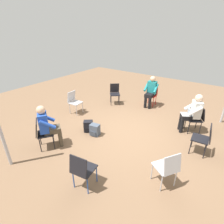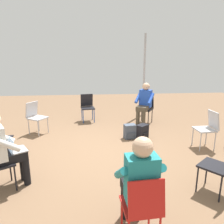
{
  "view_description": "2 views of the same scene",
  "coord_description": "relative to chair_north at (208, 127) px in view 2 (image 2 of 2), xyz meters",
  "views": [
    {
      "loc": [
        -4.04,
        -2.31,
        3.0
      ],
      "look_at": [
        -0.33,
        0.37,
        0.74
      ],
      "focal_mm": 28.0,
      "sensor_mm": 36.0,
      "label": 1
    },
    {
      "loc": [
        4.4,
        -0.16,
        2.04
      ],
      "look_at": [
        -0.3,
        0.26,
        0.8
      ],
      "focal_mm": 35.0,
      "sensor_mm": 36.0,
      "label": 2
    }
  ],
  "objects": [
    {
      "name": "person_in_teal",
      "position": [
        2.27,
        -2.04,
        0.2
      ],
      "size": [
        0.54,
        0.52,
        1.24
      ],
      "rotation": [
        0.0,
        0.0,
        1.64
      ],
      "color": "black",
      "rests_on": "ground"
    },
    {
      "name": "person_with_laptop",
      "position": [
        1.19,
        -3.89,
        0.2
      ],
      "size": [
        0.62,
        0.64,
        1.24
      ],
      "rotation": [
        0.0,
        0.0,
        0.54
      ],
      "color": "black",
      "rests_on": "ground"
    },
    {
      "name": "chair_north",
      "position": [
        0.0,
        0.0,
        0.0
      ],
      "size": [
        0.42,
        0.46,
        0.85
      ],
      "rotation": [
        0.0,
        0.0,
        3.2
      ],
      "color": "#B7B7BC",
      "rests_on": "ground"
    },
    {
      "name": "chair_southwest",
      "position": [
        -1.3,
        -4.04,
        0.0
      ],
      "size": [
        0.56,
        0.58,
        0.85
      ],
      "rotation": [
        0.0,
        0.0,
        -0.57
      ],
      "color": "#B7B7BC",
      "rests_on": "ground"
    },
    {
      "name": "chair_northwest",
      "position": [
        -1.99,
        -0.91,
        0.0
      ],
      "size": [
        0.58,
        0.57,
        0.85
      ],
      "rotation": [
        0.0,
        0.0,
        -2.16
      ],
      "color": "black",
      "rests_on": "ground"
    },
    {
      "name": "ground_plane",
      "position": [
        -0.02,
        -2.37,
        -0.5
      ],
      "size": [
        14.0,
        14.0,
        0.0
      ],
      "primitive_type": "plane",
      "color": "brown"
    },
    {
      "name": "person_in_blue",
      "position": [
        -1.85,
        -1.0,
        0.2
      ],
      "size": [
        0.63,
        0.63,
        1.24
      ],
      "rotation": [
        0.0,
        0.0,
        -2.16
      ],
      "color": "#4C4233",
      "rests_on": "ground"
    },
    {
      "name": "tent_pole_far",
      "position": [
        -2.87,
        -0.8,
        0.86
      ],
      "size": [
        0.07,
        0.07,
        2.71
      ],
      "primitive_type": "cylinder",
      "color": "#B2B2B7",
      "rests_on": "ground"
    },
    {
      "name": "chair_northeast",
      "position": [
        1.66,
        -0.7,
        0.0
      ],
      "size": [
        0.58,
        0.58,
        0.85
      ],
      "rotation": [
        0.0,
        0.0,
        2.26
      ],
      "color": "black",
      "rests_on": "ground"
    },
    {
      "name": "backpack_by_empty_chair",
      "position": [
        -0.72,
        -1.62,
        -0.34
      ],
      "size": [
        0.28,
        0.31,
        0.36
      ],
      "rotation": [
        0.0,
        0.0,
        4.89
      ],
      "color": "#475160",
      "rests_on": "ground"
    },
    {
      "name": "backpack_near_laptop_user",
      "position": [
        -0.67,
        -1.32,
        -0.34
      ],
      "size": [
        0.33,
        0.34,
        0.36
      ],
      "rotation": [
        0.0,
        0.0,
        2.24
      ],
      "color": "black",
      "rests_on": "ground"
    },
    {
      "name": "chair_east",
      "position": [
        2.43,
        -2.03,
        0.0
      ],
      "size": [
        0.46,
        0.43,
        0.85
      ],
      "rotation": [
        0.0,
        0.0,
        1.64
      ],
      "color": "red",
      "rests_on": "ground"
    },
    {
      "name": "chair_west",
      "position": [
        -2.32,
        -2.7,
        0.0
      ],
      "size": [
        0.49,
        0.46,
        0.85
      ],
      "rotation": [
        0.0,
        0.0,
        -1.41
      ],
      "color": "black",
      "rests_on": "ground"
    }
  ]
}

